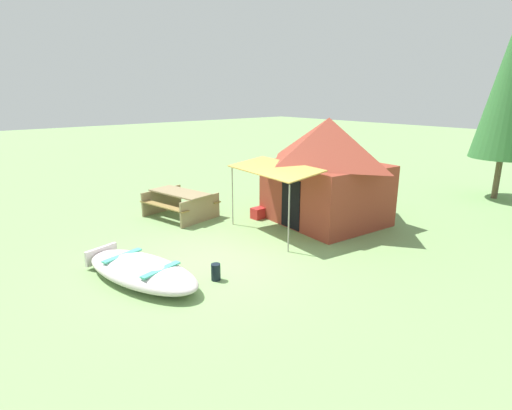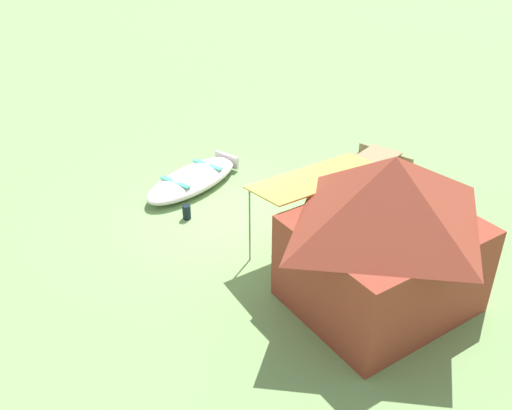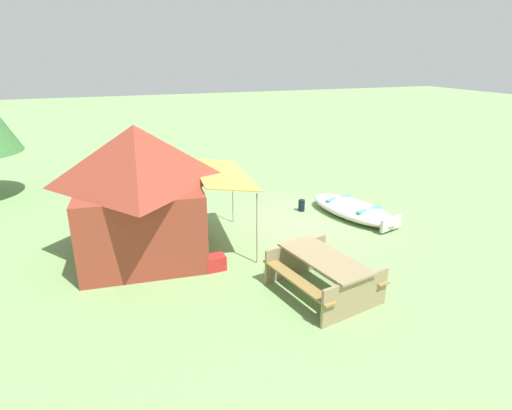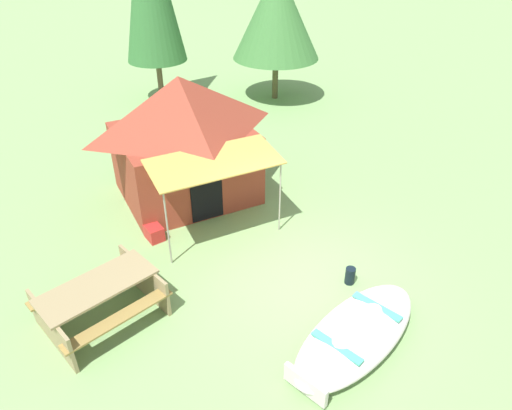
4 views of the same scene
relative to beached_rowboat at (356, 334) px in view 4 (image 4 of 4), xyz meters
The scene contains 7 objects.
ground_plane 1.78m from the beached_rowboat, 85.09° to the left, with size 80.00×80.00×0.00m, color #789F5F.
beached_rowboat is the anchor object (origin of this frame).
canvas_cabin_tent 6.04m from the beached_rowboat, 92.09° to the left, with size 3.51×4.20×3.02m.
picnic_table 4.40m from the beached_rowboat, 139.75° to the left, with size 2.22×1.89×0.79m.
cooler_box 4.87m from the beached_rowboat, 110.10° to the left, with size 0.44×0.32×0.33m, color red.
fuel_can 1.51m from the beached_rowboat, 51.16° to the left, with size 0.19×0.19×0.35m, color black.
pine_tree_back_right 12.26m from the beached_rowboat, 61.68° to the left, with size 3.10×3.10×4.58m.
Camera 4 is at (-4.47, -5.39, 6.21)m, focal length 33.05 mm.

